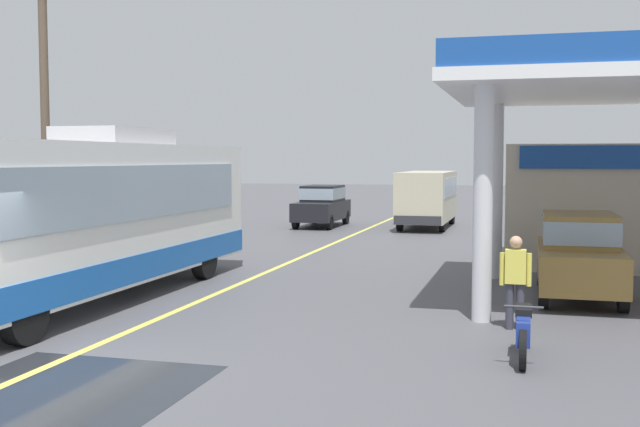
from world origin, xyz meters
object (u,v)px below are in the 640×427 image
at_px(motorcycle_parked_forecourt, 523,330).
at_px(car_trailing_behind_bus, 322,204).
at_px(car_at_pump, 579,251).
at_px(coach_bus_main, 93,220).
at_px(minibus_opposing_lane, 427,194).
at_px(pedestrian_near_pump, 515,277).

distance_m(motorcycle_parked_forecourt, car_trailing_behind_bus, 23.20).
bearing_deg(motorcycle_parked_forecourt, car_at_pump, 79.08).
distance_m(coach_bus_main, motorcycle_parked_forecourt, 9.39).
height_order(coach_bus_main, motorcycle_parked_forecourt, coach_bus_main).
relative_size(coach_bus_main, minibus_opposing_lane, 1.80).
height_order(car_at_pump, pedestrian_near_pump, car_at_pump).
bearing_deg(pedestrian_near_pump, coach_bus_main, 175.88).
height_order(coach_bus_main, car_trailing_behind_bus, coach_bus_main).
height_order(minibus_opposing_lane, pedestrian_near_pump, minibus_opposing_lane).
relative_size(minibus_opposing_lane, car_trailing_behind_bus, 1.46).
relative_size(minibus_opposing_lane, motorcycle_parked_forecourt, 3.41).
bearing_deg(pedestrian_near_pump, motorcycle_parked_forecourt, -85.53).
xyz_separation_m(coach_bus_main, pedestrian_near_pump, (8.73, -0.63, -0.79)).
distance_m(car_at_pump, car_trailing_behind_bus, 18.58).
height_order(car_at_pump, minibus_opposing_lane, minibus_opposing_lane).
distance_m(pedestrian_near_pump, car_trailing_behind_bus, 21.22).
height_order(motorcycle_parked_forecourt, car_trailing_behind_bus, car_trailing_behind_bus).
bearing_deg(coach_bus_main, car_trailing_behind_bus, 89.90).
xyz_separation_m(coach_bus_main, minibus_opposing_lane, (4.63, 19.40, -0.25)).
xyz_separation_m(car_at_pump, pedestrian_near_pump, (-1.27, -3.68, -0.08)).
height_order(minibus_opposing_lane, motorcycle_parked_forecourt, minibus_opposing_lane).
relative_size(car_at_pump, pedestrian_near_pump, 2.53).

